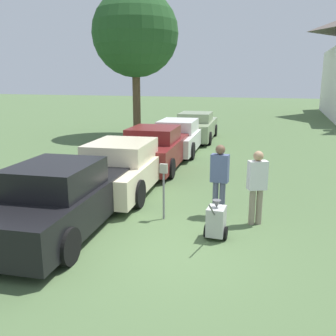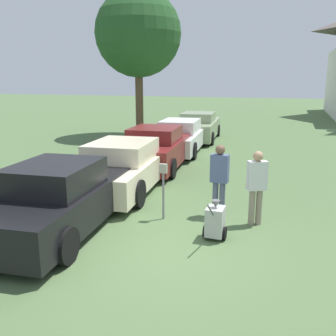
{
  "view_description": "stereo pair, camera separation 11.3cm",
  "coord_description": "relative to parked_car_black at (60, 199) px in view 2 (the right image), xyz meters",
  "views": [
    {
      "loc": [
        2.21,
        -6.55,
        3.29
      ],
      "look_at": [
        -0.46,
        2.13,
        1.1
      ],
      "focal_mm": 40.0,
      "sensor_mm": 36.0,
      "label": 1
    },
    {
      "loc": [
        2.32,
        -6.51,
        3.29
      ],
      "look_at": [
        -0.46,
        2.13,
        1.1
      ],
      "focal_mm": 40.0,
      "sensor_mm": 36.0,
      "label": 2
    }
  ],
  "objects": [
    {
      "name": "ground_plane",
      "position": [
        2.3,
        -0.16,
        -0.71
      ],
      "size": [
        120.0,
        120.0,
        0.0
      ],
      "primitive_type": "plane",
      "color": "#4C663D"
    },
    {
      "name": "parked_car_sage",
      "position": [
        -0.0,
        13.1,
        -0.01
      ],
      "size": [
        2.29,
        4.99,
        1.49
      ],
      "rotation": [
        0.0,
        0.0,
        0.08
      ],
      "color": "gray",
      "rests_on": "ground_plane"
    },
    {
      "name": "parked_car_cream",
      "position": [
        0.0,
        3.37,
        -0.02
      ],
      "size": [
        2.38,
        5.27,
        1.48
      ],
      "rotation": [
        0.0,
        0.0,
        0.08
      ],
      "color": "beige",
      "rests_on": "ground_plane"
    },
    {
      "name": "parked_car_black",
      "position": [
        0.0,
        0.0,
        0.0
      ],
      "size": [
        2.21,
        4.75,
        1.55
      ],
      "rotation": [
        0.0,
        0.0,
        0.08
      ],
      "color": "black",
      "rests_on": "ground_plane"
    },
    {
      "name": "parked_car_maroon",
      "position": [
        -0.0,
        6.27,
        0.01
      ],
      "size": [
        2.31,
        4.83,
        1.54
      ],
      "rotation": [
        0.0,
        0.0,
        0.08
      ],
      "color": "maroon",
      "rests_on": "ground_plane"
    },
    {
      "name": "person_supervisor",
      "position": [
        4.04,
        1.64,
        0.27
      ],
      "size": [
        0.47,
        0.38,
        1.72
      ],
      "rotation": [
        0.0,
        0.0,
        3.58
      ],
      "color": "gray",
      "rests_on": "ground_plane"
    },
    {
      "name": "equipment_cart",
      "position": [
        3.32,
        0.58,
        -0.33
      ],
      "size": [
        0.48,
        0.99,
        1.0
      ],
      "rotation": [
        0.0,
        0.0,
        -0.02
      ],
      "color": "#B2B2AD",
      "rests_on": "ground_plane"
    },
    {
      "name": "shade_tree",
      "position": [
        -3.59,
        13.5,
        4.94
      ],
      "size": [
        4.75,
        4.75,
        8.06
      ],
      "color": "brown",
      "rests_on": "ground_plane"
    },
    {
      "name": "parking_meter",
      "position": [
        1.93,
        1.33,
        0.23
      ],
      "size": [
        0.18,
        0.09,
        1.35
      ],
      "color": "slate",
      "rests_on": "ground_plane"
    },
    {
      "name": "parked_car_white",
      "position": [
        0.0,
        9.59,
        -0.03
      ],
      "size": [
        2.23,
        5.35,
        1.46
      ],
      "rotation": [
        0.0,
        0.0,
        0.08
      ],
      "color": "silver",
      "rests_on": "ground_plane"
    },
    {
      "name": "person_worker",
      "position": [
        3.14,
        1.94,
        0.29
      ],
      "size": [
        0.44,
        0.25,
        1.76
      ],
      "rotation": [
        0.0,
        0.0,
        3.07
      ],
      "color": "#515670",
      "rests_on": "ground_plane"
    }
  ]
}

